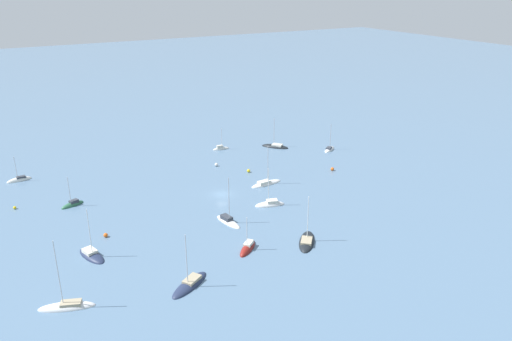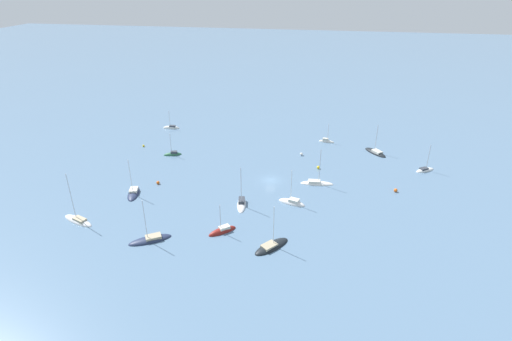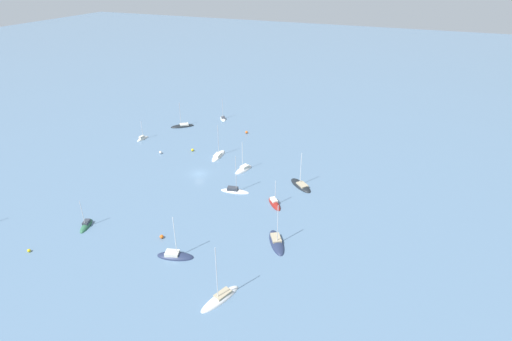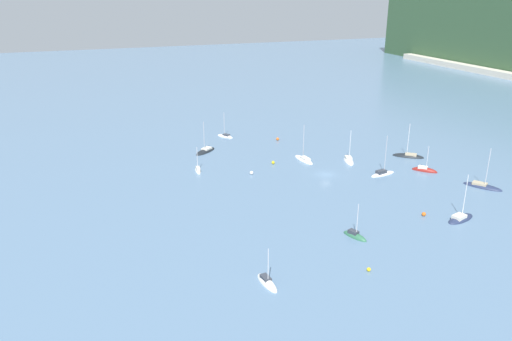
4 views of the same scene
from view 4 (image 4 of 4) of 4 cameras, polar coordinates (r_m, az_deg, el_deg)
ground_plane at (r=125.83m, az=7.99°, el=-0.48°), size 600.00×600.00×0.00m
sailboat_0 at (r=128.63m, az=14.26°, el=-0.38°), size 3.26×7.69×10.65m
sailboat_1 at (r=144.17m, az=17.01°, el=1.55°), size 7.63×8.27×10.17m
sailboat_2 at (r=135.72m, az=5.49°, el=1.23°), size 8.62×3.01×10.40m
sailboat_3 at (r=156.90m, az=-3.54°, el=3.91°), size 5.97×4.74×8.36m
sailboat_4 at (r=80.79m, az=1.27°, el=-12.76°), size 5.98×2.27×7.31m
sailboat_5 at (r=136.32m, az=10.54°, el=1.06°), size 6.96×4.11×9.63m
sailboat_6 at (r=127.79m, az=-6.66°, el=-0.02°), size 5.08×1.86×7.01m
sailboat_7 at (r=142.85m, az=-5.80°, el=2.19°), size 7.30×8.08×9.61m
sailboat_8 at (r=109.15m, az=22.32°, el=-5.14°), size 4.62×7.93×10.26m
sailboat_9 at (r=134.14m, az=18.69°, el=-0.02°), size 6.00×5.58×7.72m
sailboat_11 at (r=128.40m, az=24.44°, el=-1.70°), size 8.84×6.90×10.36m
sailboat_12 at (r=96.17m, az=11.22°, el=-7.39°), size 5.54×3.35×7.63m
mooring_buoy_0 at (r=152.82m, az=2.48°, el=3.62°), size 0.89×0.89×0.89m
mooring_buoy_1 at (r=85.80m, az=12.77°, el=-10.97°), size 0.67×0.67×0.67m
mooring_buoy_2 at (r=124.61m, az=-0.51°, el=-0.26°), size 0.89×0.89×0.89m
mooring_buoy_3 at (r=132.10m, az=1.97°, el=0.92°), size 0.84×0.84×0.84m
mooring_buoy_4 at (r=107.98m, az=18.63°, el=-4.74°), size 0.84×0.84×0.84m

